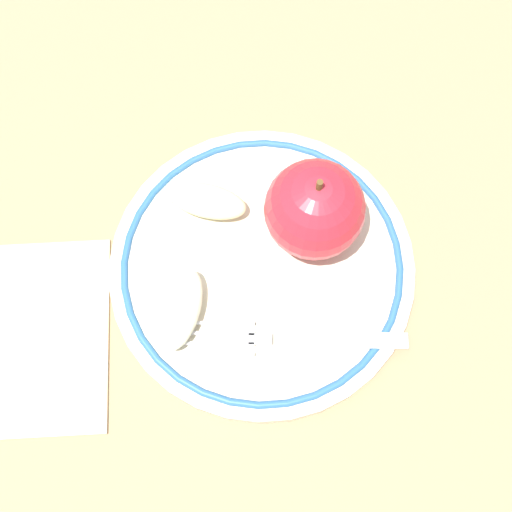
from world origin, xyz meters
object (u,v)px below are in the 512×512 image
at_px(apple_slice_front, 204,201).
at_px(napkin_folded, 17,337).
at_px(plate, 256,268).
at_px(fork, 294,340).
at_px(apple_slice_back, 179,309).
at_px(apple_red_whole, 312,209).

relative_size(apple_slice_front, napkin_folded, 0.42).
bearing_deg(plate, napkin_folded, 17.97).
bearing_deg(fork, apple_slice_front, -56.97).
distance_m(apple_slice_front, apple_slice_back, 0.09).
height_order(plate, apple_red_whole, apple_red_whole).
distance_m(plate, fork, 0.07).
xyz_separation_m(apple_slice_back, fork, (-0.09, 0.02, -0.01)).
bearing_deg(apple_slice_front, apple_slice_back, -86.98).
height_order(apple_red_whole, napkin_folded, apple_red_whole).
distance_m(apple_slice_back, fork, 0.09).
distance_m(apple_red_whole, napkin_folded, 0.25).
bearing_deg(fork, apple_slice_back, -12.96).
bearing_deg(napkin_folded, apple_slice_back, -171.52).
xyz_separation_m(apple_slice_front, fork, (-0.07, 0.11, -0.01)).
bearing_deg(fork, napkin_folded, -0.73).
bearing_deg(napkin_folded, apple_slice_front, -142.60).
bearing_deg(napkin_folded, plate, -162.03).
bearing_deg(apple_red_whole, apple_slice_front, -11.76).
bearing_deg(fork, plate, -63.74).
height_order(apple_slice_back, napkin_folded, apple_slice_back).
distance_m(apple_red_whole, apple_slice_back, 0.13).
height_order(apple_slice_front, napkin_folded, apple_slice_front).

